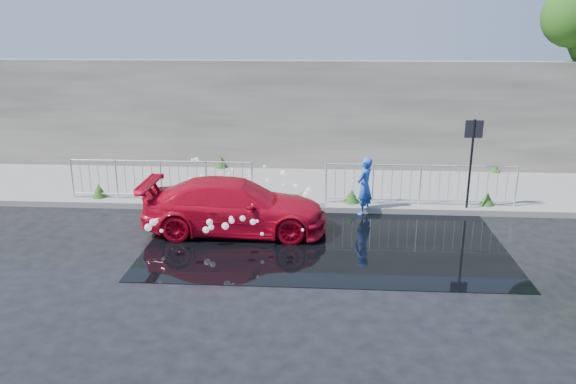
% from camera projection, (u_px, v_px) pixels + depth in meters
% --- Properties ---
extents(ground, '(90.00, 90.00, 0.00)m').
position_uv_depth(ground, '(302.00, 256.00, 12.09)').
color(ground, black).
rests_on(ground, ground).
extents(pavement, '(30.00, 4.00, 0.15)m').
position_uv_depth(pavement, '(309.00, 187.00, 16.84)').
color(pavement, slate).
rests_on(pavement, ground).
extents(curb, '(30.00, 0.25, 0.16)m').
position_uv_depth(curb, '(307.00, 208.00, 14.93)').
color(curb, slate).
rests_on(curb, ground).
extents(retaining_wall, '(30.00, 0.60, 3.50)m').
position_uv_depth(retaining_wall, '(311.00, 115.00, 18.41)').
color(retaining_wall, '#534F46').
rests_on(retaining_wall, pavement).
extents(puddle, '(8.00, 5.00, 0.01)m').
position_uv_depth(puddle, '(325.00, 239.00, 13.01)').
color(puddle, black).
rests_on(puddle, ground).
extents(sign_post, '(0.45, 0.06, 2.50)m').
position_uv_depth(sign_post, '(472.00, 149.00, 14.28)').
color(sign_post, black).
rests_on(sign_post, ground).
extents(railing_left, '(5.05, 0.05, 1.10)m').
position_uv_depth(railing_left, '(161.00, 179.00, 15.32)').
color(railing_left, silver).
rests_on(railing_left, pavement).
extents(railing_right, '(5.05, 0.05, 1.10)m').
position_uv_depth(railing_right, '(420.00, 183.00, 14.88)').
color(railing_right, silver).
rests_on(railing_right, pavement).
extents(weeds, '(12.17, 3.93, 0.39)m').
position_uv_depth(weeds, '(293.00, 184.00, 16.29)').
color(weeds, '#1E4512').
rests_on(weeds, pavement).
extents(water_spray, '(3.50, 5.47, 1.07)m').
position_uv_depth(water_spray, '(241.00, 197.00, 14.01)').
color(water_spray, white).
rests_on(water_spray, ground).
extents(red_car, '(4.39, 1.80, 1.27)m').
position_uv_depth(red_car, '(235.00, 206.00, 13.35)').
color(red_car, '#B8071D').
rests_on(red_car, ground).
extents(person, '(0.60, 0.66, 1.52)m').
position_uv_depth(person, '(365.00, 186.00, 14.52)').
color(person, blue).
rests_on(person, ground).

